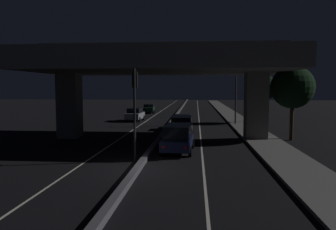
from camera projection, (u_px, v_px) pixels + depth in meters
ground_plane at (138, 170)px, 17.32m from camera, size 200.00×200.00×0.00m
lane_line_left_inner at (155, 115)px, 52.36m from camera, size 0.12×126.00×0.00m
lane_line_right_inner at (199, 115)px, 51.77m from camera, size 0.12×126.00×0.00m
median_divider at (177, 114)px, 52.05m from camera, size 0.34×126.00×0.29m
sidewalk_right at (236, 119)px, 44.39m from camera, size 2.91×126.00×0.16m
elevated_overpass at (160, 66)px, 27.60m from camera, size 21.00×12.55×8.17m
traffic_light_left_of_median at (135, 98)px, 19.21m from camera, size 0.30×0.49×5.49m
street_lamp at (234, 87)px, 37.81m from camera, size 1.92×0.32×7.52m
car_dark_blue_lead at (178, 138)px, 22.13m from camera, size 2.20×4.43×1.84m
car_grey_second at (182, 127)px, 28.15m from camera, size 1.99×3.97×1.89m
car_dark_blue_third at (182, 122)px, 34.24m from camera, size 2.04×4.43×1.54m
car_silver_lead_oncoming at (135, 114)px, 42.69m from camera, size 2.14×4.03×1.70m
car_dark_green_second_oncoming at (149, 109)px, 56.04m from camera, size 2.12×4.27×1.52m
motorcycle_blue_filtering_near at (164, 139)px, 23.57m from camera, size 0.34×1.71×1.46m
pedestrian_on_sidewalk at (258, 127)px, 27.61m from camera, size 0.37×0.37×1.76m
roadside_tree_kerbside_near at (293, 87)px, 26.74m from camera, size 3.51×3.51×6.15m
roadside_tree_kerbside_mid at (264, 88)px, 40.37m from camera, size 3.14×3.14×5.93m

